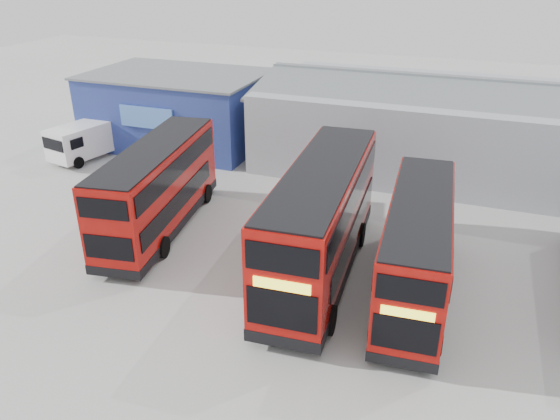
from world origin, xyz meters
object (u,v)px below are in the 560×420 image
object	(u,v)px
double_decker_left	(158,189)
double_decker_right	(416,250)
maintenance_shed	(502,132)
panel_van	(88,138)
double_decker_centre	(321,223)
office_block	(178,108)

from	to	relation	value
double_decker_left	double_decker_right	bearing A→B (deg)	164.78
maintenance_shed	double_decker_right	world-z (taller)	maintenance_shed
panel_van	double_decker_left	bearing A→B (deg)	-24.06
double_decker_centre	double_decker_right	size ratio (longest dim) A/B	1.16
office_block	double_decker_left	xyz separation A→B (m)	(6.00, -12.53, -0.37)
office_block	double_decker_left	size ratio (longest dim) A/B	1.14
office_block	double_decker_right	world-z (taller)	office_block
double_decker_right	maintenance_shed	bearing A→B (deg)	75.07
double_decker_left	panel_van	xyz separation A→B (m)	(-10.31, 7.57, -0.87)
office_block	double_decker_centre	xyz separation A→B (m)	(14.78, -13.70, -0.11)
maintenance_shed	panel_van	size ratio (longest dim) A/B	5.25
double_decker_right	double_decker_centre	bearing A→B (deg)	171.41
office_block	panel_van	world-z (taller)	office_block
office_block	maintenance_shed	bearing A→B (deg)	5.21
office_block	maintenance_shed	distance (m)	22.09
maintenance_shed	office_block	bearing A→B (deg)	-174.79
office_block	double_decker_left	bearing A→B (deg)	-64.39
double_decker_centre	office_block	bearing A→B (deg)	133.71
maintenance_shed	double_decker_centre	world-z (taller)	maintenance_shed
double_decker_left	double_decker_centre	distance (m)	8.86
double_decker_left	double_decker_right	world-z (taller)	double_decker_left
office_block	double_decker_left	distance (m)	13.89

